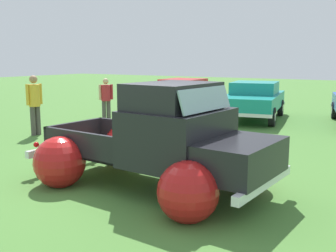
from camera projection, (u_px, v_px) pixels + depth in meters
ground_plane at (148, 186)px, 7.45m from camera, size 80.00×80.00×0.00m
vintage_pickup_truck at (165, 148)px, 7.10m from camera, size 4.73×2.99×1.96m
show_car_0 at (182, 94)px, 17.70m from camera, size 2.15×4.55×1.43m
show_car_1 at (254, 99)px, 15.43m from camera, size 2.72×4.66×1.43m
spectator_0 at (34, 101)px, 12.20m from camera, size 0.40×0.54×1.82m
spectator_1 at (106, 97)px, 14.82m from camera, size 0.48×0.48×1.60m
lane_cone_0 at (79, 141)px, 9.92m from camera, size 0.36×0.36×0.63m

